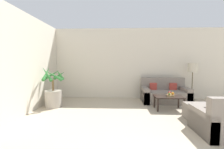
% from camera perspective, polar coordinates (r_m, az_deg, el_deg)
% --- Properties ---
extents(wall_back, '(8.74, 0.06, 2.70)m').
position_cam_1_polar(wall_back, '(5.98, 13.31, 4.10)').
color(wall_back, beige).
rests_on(wall_back, ground_plane).
extents(potted_palm, '(0.75, 0.76, 1.27)m').
position_cam_1_polar(potted_palm, '(5.05, -21.46, -6.82)').
color(potted_palm, '#ADA393').
rests_on(potted_palm, ground_plane).
extents(sofa_loveseat, '(1.58, 0.82, 0.84)m').
position_cam_1_polar(sofa_loveseat, '(5.62, 19.28, -7.06)').
color(sofa_loveseat, gray).
rests_on(sofa_loveseat, ground_plane).
extents(floor_lamp, '(0.33, 0.33, 1.37)m').
position_cam_1_polar(floor_lamp, '(6.07, 28.40, 1.73)').
color(floor_lamp, brown).
rests_on(floor_lamp, ground_plane).
extents(coffee_table, '(0.82, 0.49, 0.40)m').
position_cam_1_polar(coffee_table, '(4.74, 20.82, -8.49)').
color(coffee_table, black).
rests_on(coffee_table, ground_plane).
extents(fruit_bowl, '(0.23, 0.23, 0.05)m').
position_cam_1_polar(fruit_bowl, '(4.76, 21.40, -7.40)').
color(fruit_bowl, '#997A4C').
rests_on(fruit_bowl, coffee_table).
extents(apple_red, '(0.08, 0.08, 0.08)m').
position_cam_1_polar(apple_red, '(4.79, 21.05, -6.51)').
color(apple_red, red).
rests_on(apple_red, fruit_bowl).
extents(apple_green, '(0.06, 0.06, 0.06)m').
position_cam_1_polar(apple_green, '(4.70, 21.07, -6.83)').
color(apple_green, olive).
rests_on(apple_green, fruit_bowl).
extents(orange_fruit, '(0.08, 0.08, 0.08)m').
position_cam_1_polar(orange_fruit, '(4.74, 22.14, -6.66)').
color(orange_fruit, orange).
rests_on(orange_fruit, fruit_bowl).
extents(armchair, '(0.89, 0.80, 0.80)m').
position_cam_1_polar(armchair, '(3.62, 36.63, -14.41)').
color(armchair, gray).
rests_on(armchair, ground_plane).
extents(ottoman, '(0.57, 0.49, 0.39)m').
position_cam_1_polar(ottoman, '(4.27, 30.06, -12.24)').
color(ottoman, gray).
rests_on(ottoman, ground_plane).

